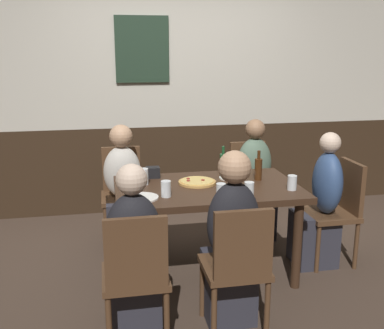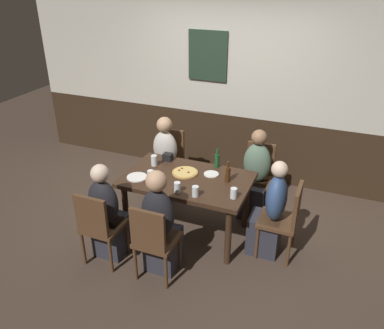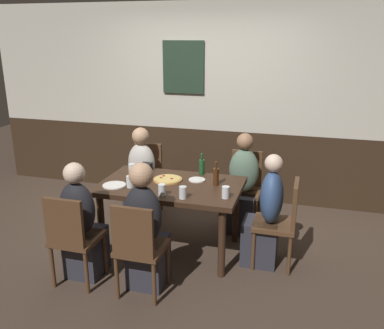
{
  "view_description": "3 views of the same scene",
  "coord_description": "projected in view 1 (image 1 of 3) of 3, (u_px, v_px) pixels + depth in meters",
  "views": [
    {
      "loc": [
        -0.77,
        -3.38,
        1.79
      ],
      "look_at": [
        -0.12,
        -0.01,
        0.92
      ],
      "focal_mm": 43.22,
      "sensor_mm": 36.0,
      "label": 1
    },
    {
      "loc": [
        1.51,
        -3.59,
        2.88
      ],
      "look_at": [
        0.03,
        0.08,
        0.88
      ],
      "focal_mm": 36.77,
      "sensor_mm": 36.0,
      "label": 2
    },
    {
      "loc": [
        1.29,
        -3.72,
        2.19
      ],
      "look_at": [
        0.25,
        -0.08,
        0.99
      ],
      "focal_mm": 38.64,
      "sensor_mm": 36.0,
      "label": 3
    }
  ],
  "objects": [
    {
      "name": "person_mid_near",
      "position": [
        231.0,
        251.0,
        3.01
      ],
      "size": [
        0.34,
        0.37,
        1.19
      ],
      "color": "#2D2D38",
      "rests_on": "ground_plane"
    },
    {
      "name": "ground_plane",
      "position": [
        207.0,
        272.0,
        3.8
      ],
      "size": [
        12.0,
        12.0,
        0.0
      ],
      "primitive_type": "plane",
      "color": "#423328"
    },
    {
      "name": "condiment_caddy",
      "position": [
        153.0,
        172.0,
        3.84
      ],
      "size": [
        0.11,
        0.09,
        0.09
      ],
      "primitive_type": "cube",
      "color": "black",
      "rests_on": "dining_table"
    },
    {
      "name": "chair_mid_near",
      "position": [
        238.0,
        263.0,
        2.86
      ],
      "size": [
        0.4,
        0.4,
        0.88
      ],
      "color": "#513521",
      "rests_on": "ground_plane"
    },
    {
      "name": "person_right_far",
      "position": [
        255.0,
        188.0,
        4.46
      ],
      "size": [
        0.34,
        0.37,
        1.14
      ],
      "color": "#2D2D38",
      "rests_on": "ground_plane"
    },
    {
      "name": "plate_white_small",
      "position": [
        230.0,
        178.0,
        3.82
      ],
      "size": [
        0.17,
        0.17,
        0.01
      ],
      "primitive_type": "cylinder",
      "color": "white",
      "rests_on": "dining_table"
    },
    {
      "name": "plate_white_large",
      "position": [
        142.0,
        198.0,
        3.32
      ],
      "size": [
        0.23,
        0.23,
        0.01
      ],
      "primitive_type": "cylinder",
      "color": "white",
      "rests_on": "dining_table"
    },
    {
      "name": "chair_left_far",
      "position": [
        122.0,
        189.0,
        4.38
      ],
      "size": [
        0.4,
        0.4,
        0.88
      ],
      "color": "#513521",
      "rests_on": "ground_plane"
    },
    {
      "name": "person_left_far",
      "position": [
        123.0,
        195.0,
        4.23
      ],
      "size": [
        0.34,
        0.37,
        1.13
      ],
      "color": "#2D2D38",
      "rests_on": "ground_plane"
    },
    {
      "name": "chair_left_near",
      "position": [
        136.0,
        272.0,
        2.74
      ],
      "size": [
        0.4,
        0.4,
        0.88
      ],
      "color": "#513521",
      "rests_on": "ground_plane"
    },
    {
      "name": "beer_glass_tall",
      "position": [
        292.0,
        184.0,
        3.51
      ],
      "size": [
        0.07,
        0.07,
        0.11
      ],
      "color": "silver",
      "rests_on": "dining_table"
    },
    {
      "name": "chair_head_east",
      "position": [
        338.0,
        206.0,
        3.88
      ],
      "size": [
        0.4,
        0.4,
        0.88
      ],
      "color": "#513521",
      "rests_on": "ground_plane"
    },
    {
      "name": "person_left_near",
      "position": [
        134.0,
        263.0,
        2.9
      ],
      "size": [
        0.34,
        0.37,
        1.13
      ],
      "color": "#2D2D38",
      "rests_on": "ground_plane"
    },
    {
      "name": "beer_bottle_green",
      "position": [
        223.0,
        162.0,
        4.0
      ],
      "size": [
        0.06,
        0.06,
        0.23
      ],
      "color": "#194723",
      "rests_on": "dining_table"
    },
    {
      "name": "pint_glass_stout",
      "position": [
        249.0,
        190.0,
        3.33
      ],
      "size": [
        0.07,
        0.07,
        0.12
      ],
      "color": "silver",
      "rests_on": "dining_table"
    },
    {
      "name": "beer_bottle_brown",
      "position": [
        258.0,
        169.0,
        3.77
      ],
      "size": [
        0.06,
        0.06,
        0.25
      ],
      "color": "#42230F",
      "rests_on": "dining_table"
    },
    {
      "name": "pint_glass_amber",
      "position": [
        166.0,
        190.0,
        3.35
      ],
      "size": [
        0.07,
        0.07,
        0.12
      ],
      "color": "silver",
      "rests_on": "dining_table"
    },
    {
      "name": "person_head_east",
      "position": [
        320.0,
        210.0,
        3.86
      ],
      "size": [
        0.37,
        0.34,
        1.13
      ],
      "color": "#2D2D38",
      "rests_on": "ground_plane"
    },
    {
      "name": "pizza",
      "position": [
        197.0,
        182.0,
        3.69
      ],
      "size": [
        0.3,
        0.3,
        0.03
      ],
      "color": "tan",
      "rests_on": "dining_table"
    },
    {
      "name": "pint_glass_pale",
      "position": [
        144.0,
        177.0,
        3.65
      ],
      "size": [
        0.07,
        0.07,
        0.13
      ],
      "color": "silver",
      "rests_on": "dining_table"
    },
    {
      "name": "dining_table",
      "position": [
        207.0,
        197.0,
        3.64
      ],
      "size": [
        1.43,
        0.88,
        0.74
      ],
      "color": "#382316",
      "rests_on": "ground_plane"
    },
    {
      "name": "wall_back",
      "position": [
        174.0,
        94.0,
        5.05
      ],
      "size": [
        6.4,
        0.13,
        2.6
      ],
      "color": "#332316",
      "rests_on": "ground_plane"
    },
    {
      "name": "chair_right_far",
      "position": [
        250.0,
        181.0,
        4.61
      ],
      "size": [
        0.4,
        0.4,
        0.88
      ],
      "color": "#513521",
      "rests_on": "ground_plane"
    },
    {
      "name": "beer_glass_half",
      "position": [
        221.0,
        192.0,
        3.3
      ],
      "size": [
        0.07,
        0.07,
        0.11
      ],
      "color": "silver",
      "rests_on": "dining_table"
    }
  ]
}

